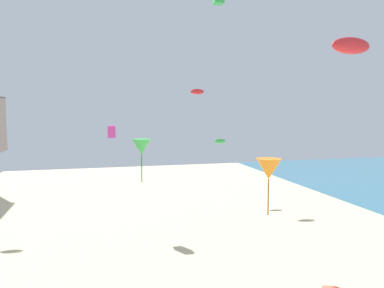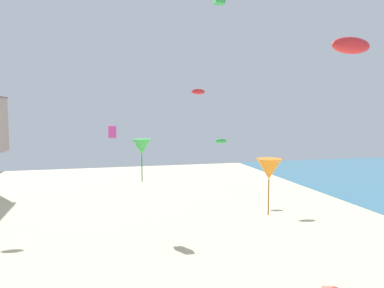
{
  "view_description": "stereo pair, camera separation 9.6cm",
  "coord_description": "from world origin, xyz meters",
  "px_view_note": "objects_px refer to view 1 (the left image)",
  "views": [
    {
      "loc": [
        0.4,
        -1.95,
        9.22
      ],
      "look_at": [
        5.15,
        16.46,
        7.56
      ],
      "focal_mm": 34.24,
      "sensor_mm": 36.0,
      "label": 1
    },
    {
      "loc": [
        0.49,
        -1.97,
        9.22
      ],
      "look_at": [
        5.15,
        16.46,
        7.56
      ],
      "focal_mm": 34.24,
      "sensor_mm": 36.0,
      "label": 2
    }
  ],
  "objects_px": {
    "kite_magenta_box": "(111,132)",
    "kite_red_parafoil_2": "(197,92)",
    "kite_green_parafoil": "(220,141)",
    "kite_green_delta": "(141,147)",
    "kite_red_parafoil": "(351,46)",
    "kite_orange_delta": "(269,169)"
  },
  "relations": [
    {
      "from": "kite_magenta_box",
      "to": "kite_red_parafoil",
      "type": "bearing_deg",
      "value": -58.73
    },
    {
      "from": "kite_green_parafoil",
      "to": "kite_green_delta",
      "type": "xyz_separation_m",
      "value": [
        -10.19,
        -15.78,
        1.08
      ]
    },
    {
      "from": "kite_magenta_box",
      "to": "kite_green_parafoil",
      "type": "bearing_deg",
      "value": 27.64
    },
    {
      "from": "kite_orange_delta",
      "to": "kite_green_parafoil",
      "type": "bearing_deg",
      "value": 79.99
    },
    {
      "from": "kite_red_parafoil",
      "to": "kite_red_parafoil_2",
      "type": "bearing_deg",
      "value": 91.18
    },
    {
      "from": "kite_green_parafoil",
      "to": "kite_magenta_box",
      "type": "xyz_separation_m",
      "value": [
        -11.53,
        -6.04,
        1.48
      ]
    },
    {
      "from": "kite_green_delta",
      "to": "kite_orange_delta",
      "type": "xyz_separation_m",
      "value": [
        7.02,
        -2.18,
        -1.24
      ]
    },
    {
      "from": "kite_green_parafoil",
      "to": "kite_orange_delta",
      "type": "distance_m",
      "value": 18.23
    },
    {
      "from": "kite_magenta_box",
      "to": "kite_orange_delta",
      "type": "bearing_deg",
      "value": -54.96
    },
    {
      "from": "kite_green_delta",
      "to": "kite_red_parafoil_2",
      "type": "height_order",
      "value": "kite_red_parafoil_2"
    },
    {
      "from": "kite_red_parafoil_2",
      "to": "kite_orange_delta",
      "type": "bearing_deg",
      "value": -93.32
    },
    {
      "from": "kite_red_parafoil_2",
      "to": "kite_orange_delta",
      "type": "distance_m",
      "value": 20.58
    },
    {
      "from": "kite_orange_delta",
      "to": "kite_green_delta",
      "type": "bearing_deg",
      "value": 162.76
    },
    {
      "from": "kite_green_parafoil",
      "to": "kite_magenta_box",
      "type": "distance_m",
      "value": 13.1
    },
    {
      "from": "kite_red_parafoil",
      "to": "kite_magenta_box",
      "type": "height_order",
      "value": "kite_red_parafoil"
    },
    {
      "from": "kite_green_parafoil",
      "to": "kite_magenta_box",
      "type": "bearing_deg",
      "value": -152.36
    },
    {
      "from": "kite_green_delta",
      "to": "kite_magenta_box",
      "type": "height_order",
      "value": "kite_magenta_box"
    },
    {
      "from": "kite_magenta_box",
      "to": "kite_red_parafoil_2",
      "type": "distance_m",
      "value": 12.93
    },
    {
      "from": "kite_red_parafoil",
      "to": "kite_magenta_box",
      "type": "relative_size",
      "value": 1.96
    },
    {
      "from": "kite_green_delta",
      "to": "kite_red_parafoil_2",
      "type": "bearing_deg",
      "value": 65.14
    },
    {
      "from": "kite_red_parafoil_2",
      "to": "kite_green_delta",
      "type": "bearing_deg",
      "value": -114.86
    },
    {
      "from": "kite_green_delta",
      "to": "kite_magenta_box",
      "type": "relative_size",
      "value": 2.55
    }
  ]
}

